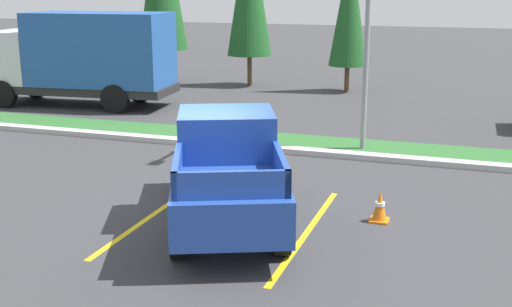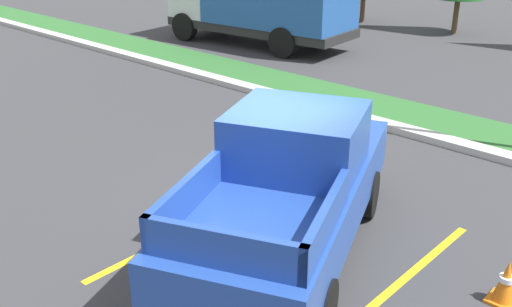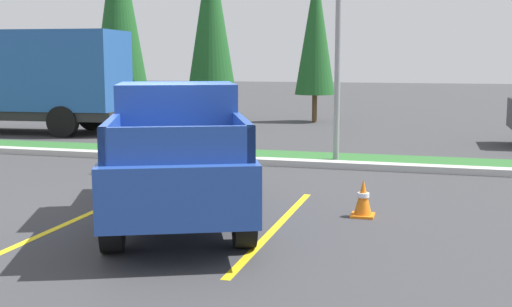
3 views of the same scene
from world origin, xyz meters
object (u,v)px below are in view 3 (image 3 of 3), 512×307
Objects in this scene: pickup_truck_main at (178,153)px; traffic_cone at (363,198)px; cypress_tree_left_inner at (211,12)px; cypress_tree_center at (316,31)px; cargo_truck_distant at (30,78)px.

pickup_truck_main is 2.99m from traffic_cone.
cypress_tree_left_inner reaches higher than cypress_tree_center.
cypress_tree_center is 10.09× the size of traffic_cone.
traffic_cone is at bearing -62.58° from cypress_tree_left_inner.
cargo_truck_distant is 11.65× the size of traffic_cone.
cargo_truck_distant is 15.09m from traffic_cone.
cypress_tree_center is at bearing 103.34° from traffic_cone.
cypress_tree_left_inner reaches higher than traffic_cone.
pickup_truck_main is 16.32m from cypress_tree_center.
pickup_truck_main is at bearing -86.95° from cypress_tree_center.
cypress_tree_center reaches higher than traffic_cone.
cypress_tree_center reaches higher than pickup_truck_main.
traffic_cone is at bearing -36.15° from cargo_truck_distant.
cargo_truck_distant reaches higher than pickup_truck_main.
cypress_tree_left_inner is at bearing 176.44° from cypress_tree_center.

